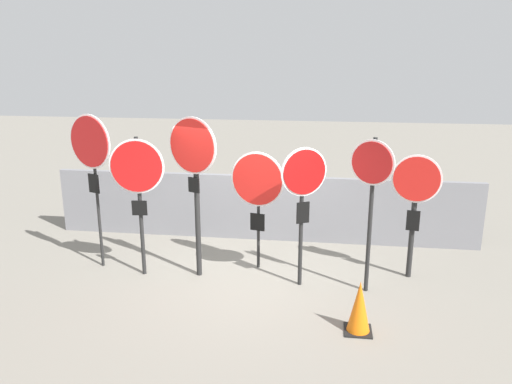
{
  "coord_description": "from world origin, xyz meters",
  "views": [
    {
      "loc": [
        1.15,
        -7.64,
        3.59
      ],
      "look_at": [
        0.1,
        0.0,
        1.45
      ],
      "focal_mm": 35.0,
      "sensor_mm": 36.0,
      "label": 1
    }
  ],
  "objects": [
    {
      "name": "ground_plane",
      "position": [
        0.0,
        0.0,
        0.0
      ],
      "size": [
        40.0,
        40.0,
        0.0
      ],
      "primitive_type": "plane",
      "color": "gray"
    },
    {
      "name": "fence_back",
      "position": [
        0.0,
        1.7,
        0.65
      ],
      "size": [
        8.34,
        0.12,
        1.3
      ],
      "color": "slate",
      "rests_on": "ground"
    },
    {
      "name": "stop_sign_0",
      "position": [
        -2.63,
        -0.02,
        2.05
      ],
      "size": [
        0.84,
        0.37,
        2.66
      ],
      "rotation": [
        0.0,
        0.0,
        -0.39
      ],
      "color": "black",
      "rests_on": "ground"
    },
    {
      "name": "stop_sign_1",
      "position": [
        -1.77,
        -0.25,
        1.7
      ],
      "size": [
        0.88,
        0.16,
        2.33
      ],
      "rotation": [
        0.0,
        0.0,
        0.11
      ],
      "color": "black",
      "rests_on": "ground"
    },
    {
      "name": "stop_sign_2",
      "position": [
        -0.86,
        -0.17,
        1.87
      ],
      "size": [
        0.84,
        0.39,
        2.66
      ],
      "rotation": [
        0.0,
        0.0,
        -0.41
      ],
      "color": "black",
      "rests_on": "ground"
    },
    {
      "name": "stop_sign_3",
      "position": [
        0.09,
        0.27,
        1.49
      ],
      "size": [
        0.91,
        0.24,
        2.05
      ],
      "rotation": [
        0.0,
        0.0,
        -0.22
      ],
      "color": "black",
      "rests_on": "ground"
    },
    {
      "name": "stop_sign_4",
      "position": [
        0.87,
        -0.3,
        1.64
      ],
      "size": [
        0.67,
        0.38,
        2.25
      ],
      "rotation": [
        0.0,
        0.0,
        0.5
      ],
      "color": "black",
      "rests_on": "ground"
    },
    {
      "name": "stop_sign_5",
      "position": [
        1.87,
        -0.37,
        1.78
      ],
      "size": [
        0.62,
        0.34,
        2.43
      ],
      "rotation": [
        0.0,
        0.0,
        -0.48
      ],
      "color": "black",
      "rests_on": "ground"
    },
    {
      "name": "stop_sign_6",
      "position": [
        2.62,
        0.24,
        1.43
      ],
      "size": [
        0.77,
        0.2,
        2.08
      ],
      "rotation": [
        0.0,
        0.0,
        -0.18
      ],
      "color": "black",
      "rests_on": "ground"
    },
    {
      "name": "traffic_cone_0",
      "position": [
        1.7,
        -1.56,
        0.36
      ],
      "size": [
        0.37,
        0.37,
        0.73
      ],
      "color": "black",
      "rests_on": "ground"
    }
  ]
}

